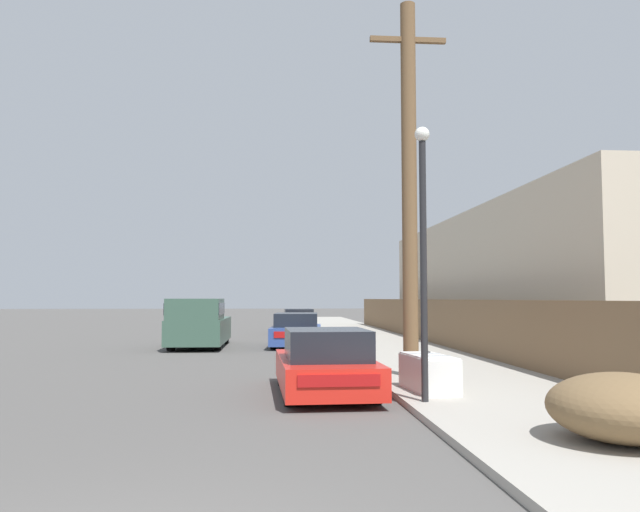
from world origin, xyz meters
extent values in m
cube|color=#9E998E|center=(5.30, 23.50, 0.06)|extent=(4.20, 63.00, 0.12)
cube|color=silver|center=(3.90, 7.68, 0.45)|extent=(0.82, 1.77, 0.65)
cube|color=white|center=(3.90, 7.68, 0.79)|extent=(0.79, 1.70, 0.03)
cube|color=#333335|center=(4.03, 8.22, 0.81)|extent=(0.05, 0.20, 0.02)
cube|color=gray|center=(3.87, 7.95, 0.80)|extent=(0.68, 0.13, 0.01)
cube|color=gray|center=(3.92, 7.42, 0.80)|extent=(0.68, 0.13, 0.01)
cube|color=red|center=(1.95, 8.24, 0.43)|extent=(1.89, 4.18, 0.57)
cube|color=black|center=(1.97, 7.87, 1.00)|extent=(1.58, 2.03, 0.57)
cube|color=#B21414|center=(2.02, 6.16, 0.53)|extent=(1.37, 0.07, 0.20)
cylinder|color=black|center=(1.15, 9.49, 0.32)|extent=(0.22, 0.65, 0.64)
cylinder|color=black|center=(2.67, 9.54, 0.32)|extent=(0.22, 0.65, 0.64)
cylinder|color=black|center=(1.23, 6.93, 0.32)|extent=(0.22, 0.65, 0.64)
cylinder|color=black|center=(2.76, 6.98, 0.32)|extent=(0.22, 0.65, 0.64)
cube|color=#2D478C|center=(1.87, 20.31, 0.47)|extent=(2.19, 4.42, 0.65)
cube|color=black|center=(1.85, 20.14, 1.05)|extent=(1.79, 2.51, 0.51)
cube|color=#B21414|center=(1.71, 18.16, 0.58)|extent=(1.46, 0.14, 0.23)
cylinder|color=black|center=(1.15, 21.70, 0.32)|extent=(0.25, 0.66, 0.65)
cylinder|color=black|center=(2.78, 21.57, 0.32)|extent=(0.25, 0.66, 0.65)
cylinder|color=black|center=(0.95, 19.05, 0.32)|extent=(0.25, 0.66, 0.65)
cylinder|color=black|center=(2.58, 18.92, 0.32)|extent=(0.25, 0.66, 0.65)
cube|color=#5B1E19|center=(2.31, 29.44, 0.47)|extent=(1.76, 4.03, 0.65)
cube|color=black|center=(2.31, 29.28, 1.06)|extent=(1.50, 2.26, 0.51)
cube|color=#B21414|center=(2.33, 27.42, 0.59)|extent=(1.34, 0.05, 0.23)
cylinder|color=black|center=(1.56, 30.67, 0.33)|extent=(0.21, 0.66, 0.65)
cylinder|color=black|center=(3.03, 30.69, 0.33)|extent=(0.21, 0.66, 0.65)
cylinder|color=black|center=(1.58, 28.19, 0.33)|extent=(0.21, 0.66, 0.65)
cylinder|color=black|center=(3.06, 28.20, 0.33)|extent=(0.21, 0.66, 0.65)
cube|color=#385647|center=(-1.86, 20.42, 0.64)|extent=(2.01, 5.38, 0.90)
cube|color=#385647|center=(-1.87, 18.95, 1.48)|extent=(1.88, 2.43, 0.77)
cube|color=black|center=(-1.87, 18.95, 1.50)|extent=(1.92, 2.38, 0.42)
cylinder|color=black|center=(-1.04, 18.75, 0.38)|extent=(0.26, 0.77, 0.77)
cylinder|color=black|center=(-2.70, 18.76, 0.38)|extent=(0.26, 0.77, 0.77)
cylinder|color=black|center=(-1.02, 22.09, 0.38)|extent=(0.26, 0.77, 0.77)
cylinder|color=black|center=(-2.69, 22.09, 0.38)|extent=(0.26, 0.77, 0.77)
cylinder|color=brown|center=(4.07, 9.96, 4.47)|extent=(0.35, 0.35, 8.69)
cube|color=brown|center=(4.07, 9.96, 7.94)|extent=(1.80, 0.12, 0.12)
cylinder|color=#232326|center=(3.53, 6.48, 2.37)|extent=(0.12, 0.12, 4.50)
sphere|color=white|center=(3.53, 6.48, 4.75)|extent=(0.26, 0.26, 0.26)
ellipsoid|color=brown|center=(5.23, 3.35, 0.54)|extent=(1.81, 1.93, 0.84)
cube|color=brown|center=(7.25, 20.14, 0.98)|extent=(0.08, 36.83, 1.71)
cube|color=beige|center=(11.39, 20.77, 2.63)|extent=(6.00, 22.77, 5.26)
camera|label=1|loc=(0.93, -4.11, 1.88)|focal=35.00mm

